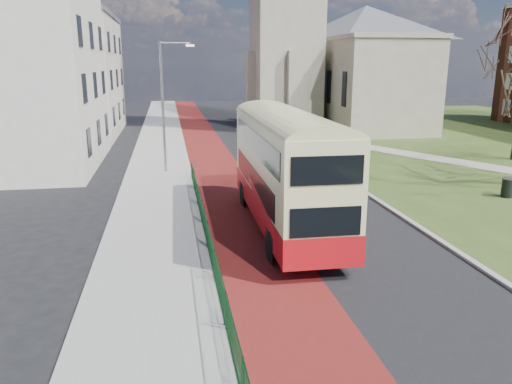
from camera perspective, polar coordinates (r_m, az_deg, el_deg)
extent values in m
plane|color=black|center=(15.98, 6.45, -10.90)|extent=(160.00, 160.00, 0.00)
cube|color=black|center=(34.97, -0.38, 3.26)|extent=(9.00, 120.00, 0.01)
cube|color=#591414|center=(34.63, -4.79, 3.10)|extent=(3.40, 120.00, 0.01)
cube|color=gray|center=(34.49, -11.10, 2.92)|extent=(4.00, 120.00, 0.12)
cube|color=#999993|center=(34.51, -7.77, 3.07)|extent=(0.25, 120.00, 0.13)
cube|color=#999993|center=(37.88, 6.01, 4.15)|extent=(0.25, 80.00, 0.13)
cylinder|color=#0C3617|center=(18.76, -5.63, -3.35)|extent=(0.04, 24.00, 0.04)
cylinder|color=#0C3617|center=(19.07, -5.56, -6.07)|extent=(0.04, 24.00, 0.04)
cube|color=gray|center=(53.48, 3.48, 20.04)|extent=(6.50, 6.50, 24.00)
cube|color=gray|center=(55.85, 12.06, 11.81)|extent=(9.00, 18.00, 9.00)
pyramid|color=#565960|center=(56.10, 12.52, 20.10)|extent=(9.00, 18.00, 3.60)
cube|color=beige|center=(37.13, -25.88, 12.21)|extent=(10.00, 14.00, 12.50)
cube|color=#C0B5A3|center=(52.74, -21.16, 12.12)|extent=(10.00, 16.00, 11.00)
cube|color=#565960|center=(52.91, -21.75, 18.33)|extent=(10.30, 16.30, 0.50)
cylinder|color=gray|center=(31.93, -10.59, 9.40)|extent=(0.16, 0.16, 8.00)
cylinder|color=gray|center=(31.84, -9.24, 16.47)|extent=(1.80, 0.10, 0.10)
cube|color=silver|center=(31.87, -7.55, 16.26)|extent=(0.50, 0.18, 0.12)
cube|color=#AE1016|center=(21.07, 3.34, -1.40)|extent=(2.83, 11.52, 1.04)
cube|color=beige|center=(20.61, 3.43, 4.05)|extent=(2.80, 11.46, 3.03)
cube|color=black|center=(20.86, -0.32, 1.57)|extent=(0.20, 9.41, 0.99)
cube|color=black|center=(21.41, 6.63, 1.81)|extent=(0.20, 9.41, 0.99)
cube|color=black|center=(20.26, -0.19, 5.69)|extent=(0.21, 10.33, 0.94)
cube|color=black|center=(20.82, 6.99, 5.83)|extent=(0.21, 10.33, 0.94)
cube|color=black|center=(26.29, 0.70, 4.28)|extent=(2.34, 0.11, 1.10)
cube|color=black|center=(26.05, 0.71, 7.67)|extent=(2.34, 0.11, 0.94)
cube|color=orange|center=(25.99, 0.71, 8.97)|extent=(1.86, 0.13, 0.31)
cylinder|color=black|center=(24.71, -1.36, -0.24)|extent=(0.33, 1.09, 1.09)
cylinder|color=black|center=(25.14, 4.11, -0.01)|extent=(0.33, 1.09, 1.09)
cylinder|color=black|center=(17.79, 1.88, -6.19)|extent=(0.33, 1.09, 1.09)
cylinder|color=black|center=(18.39, 9.35, -5.69)|extent=(0.33, 1.09, 1.09)
cylinder|color=black|center=(29.08, 26.81, 0.40)|extent=(0.80, 0.80, 0.97)
cylinder|color=gray|center=(28.97, 26.92, 1.39)|extent=(0.86, 0.86, 0.06)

